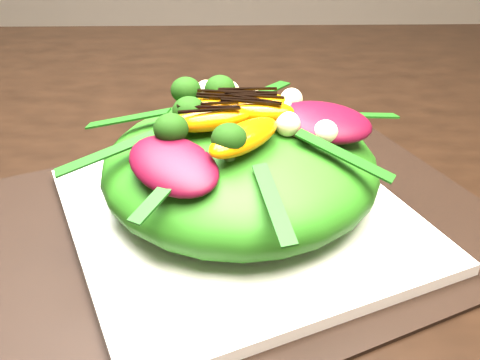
{
  "coord_description": "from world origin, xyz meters",
  "views": [
    {
      "loc": [
        0.26,
        -0.58,
        1.05
      ],
      "look_at": [
        0.27,
        -0.17,
        0.8
      ],
      "focal_mm": 42.0,
      "sensor_mm": 36.0,
      "label": 1
    }
  ],
  "objects_px": {
    "salad_bowl": "(240,203)",
    "orange_segment": "(241,104)",
    "lettuce_mound": "(240,167)",
    "placemat": "(240,223)",
    "plate_base": "(240,217)",
    "dining_table": "(7,154)"
  },
  "relations": [
    {
      "from": "salad_bowl",
      "to": "orange_segment",
      "type": "bearing_deg",
      "value": 86.13
    },
    {
      "from": "lettuce_mound",
      "to": "orange_segment",
      "type": "xyz_separation_m",
      "value": [
        0.0,
        0.02,
        0.05
      ]
    },
    {
      "from": "salad_bowl",
      "to": "orange_segment",
      "type": "height_order",
      "value": "orange_segment"
    },
    {
      "from": "orange_segment",
      "to": "placemat",
      "type": "bearing_deg",
      "value": -93.87
    },
    {
      "from": "placemat",
      "to": "orange_segment",
      "type": "distance_m",
      "value": 0.11
    },
    {
      "from": "plate_base",
      "to": "placemat",
      "type": "bearing_deg",
      "value": 180.0
    },
    {
      "from": "plate_base",
      "to": "orange_segment",
      "type": "relative_size",
      "value": 4.22
    },
    {
      "from": "plate_base",
      "to": "salad_bowl",
      "type": "distance_m",
      "value": 0.01
    },
    {
      "from": "orange_segment",
      "to": "lettuce_mound",
      "type": "bearing_deg",
      "value": -93.87
    },
    {
      "from": "salad_bowl",
      "to": "plate_base",
      "type": "bearing_deg",
      "value": 0.0
    },
    {
      "from": "salad_bowl",
      "to": "lettuce_mound",
      "type": "distance_m",
      "value": 0.04
    },
    {
      "from": "salad_bowl",
      "to": "orange_segment",
      "type": "distance_m",
      "value": 0.09
    },
    {
      "from": "dining_table",
      "to": "orange_segment",
      "type": "height_order",
      "value": "dining_table"
    },
    {
      "from": "dining_table",
      "to": "lettuce_mound",
      "type": "xyz_separation_m",
      "value": [
        0.27,
        -0.17,
        0.08
      ]
    },
    {
      "from": "plate_base",
      "to": "salad_bowl",
      "type": "height_order",
      "value": "salad_bowl"
    },
    {
      "from": "lettuce_mound",
      "to": "orange_segment",
      "type": "distance_m",
      "value": 0.05
    },
    {
      "from": "orange_segment",
      "to": "salad_bowl",
      "type": "bearing_deg",
      "value": -93.87
    },
    {
      "from": "dining_table",
      "to": "salad_bowl",
      "type": "height_order",
      "value": "dining_table"
    },
    {
      "from": "salad_bowl",
      "to": "orange_segment",
      "type": "relative_size",
      "value": 3.63
    },
    {
      "from": "lettuce_mound",
      "to": "salad_bowl",
      "type": "bearing_deg",
      "value": 0.0
    },
    {
      "from": "dining_table",
      "to": "orange_segment",
      "type": "xyz_separation_m",
      "value": [
        0.27,
        -0.15,
        0.13
      ]
    },
    {
      "from": "placemat",
      "to": "plate_base",
      "type": "bearing_deg",
      "value": 0.0
    }
  ]
}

